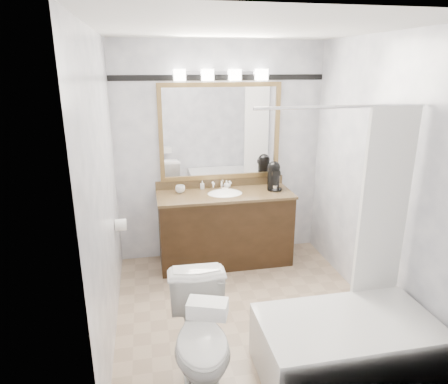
{
  "coord_description": "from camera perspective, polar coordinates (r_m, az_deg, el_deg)",
  "views": [
    {
      "loc": [
        -0.85,
        -3.18,
        2.23
      ],
      "look_at": [
        -0.14,
        0.35,
        1.08
      ],
      "focal_mm": 32.0,
      "sensor_mm": 36.0,
      "label": 1
    }
  ],
  "objects": [
    {
      "name": "toilet",
      "position": [
        3.0,
        -3.19,
        -20.18
      ],
      "size": [
        0.46,
        0.78,
        0.78
      ],
      "primitive_type": "imported",
      "rotation": [
        0.0,
        0.0,
        -0.03
      ],
      "color": "white",
      "rests_on": "ground"
    },
    {
      "name": "tp_roll",
      "position": [
        4.15,
        -14.53,
        -4.57
      ],
      "size": [
        0.11,
        0.12,
        0.12
      ],
      "primitive_type": "cylinder",
      "rotation": [
        0.0,
        1.57,
        0.0
      ],
      "color": "white",
      "rests_on": "room"
    },
    {
      "name": "coffee_maker",
      "position": [
        4.65,
        7.13,
        2.45
      ],
      "size": [
        0.17,
        0.22,
        0.33
      ],
      "rotation": [
        0.0,
        0.0,
        -0.05
      ],
      "color": "black",
      "rests_on": "vanity"
    },
    {
      "name": "soap_bar",
      "position": [
        4.61,
        0.14,
        0.41
      ],
      "size": [
        0.08,
        0.06,
        0.02
      ],
      "primitive_type": "cube",
      "rotation": [
        0.0,
        0.0,
        -0.29
      ],
      "color": "beige",
      "rests_on": "vanity"
    },
    {
      "name": "bathtub",
      "position": [
        3.31,
        17.29,
        -19.28
      ],
      "size": [
        1.3,
        0.75,
        1.96
      ],
      "color": "white",
      "rests_on": "ground"
    },
    {
      "name": "tissue_box",
      "position": [
        2.51,
        -2.37,
        -16.27
      ],
      "size": [
        0.27,
        0.2,
        0.1
      ],
      "primitive_type": "cube",
      "rotation": [
        0.0,
        0.0,
        -0.34
      ],
      "color": "white",
      "rests_on": "toilet"
    },
    {
      "name": "room",
      "position": [
        3.44,
        3.52,
        1.06
      ],
      "size": [
        2.42,
        2.62,
        2.52
      ],
      "color": "tan",
      "rests_on": "ground"
    },
    {
      "name": "vanity",
      "position": [
        4.64,
        0.13,
        -4.98
      ],
      "size": [
        1.53,
        0.58,
        0.97
      ],
      "color": "black",
      "rests_on": "ground"
    },
    {
      "name": "mirror",
      "position": [
        4.6,
        -0.52,
        8.55
      ],
      "size": [
        1.4,
        0.04,
        1.1
      ],
      "color": "olive",
      "rests_on": "room"
    },
    {
      "name": "soap_bottle_b",
      "position": [
        4.68,
        0.37,
        1.11
      ],
      "size": [
        0.08,
        0.08,
        0.09
      ],
      "primitive_type": "imported",
      "rotation": [
        0.0,
        0.0,
        -0.18
      ],
      "color": "white",
      "rests_on": "vanity"
    },
    {
      "name": "accent_stripe",
      "position": [
        4.56,
        -0.57,
        16.04
      ],
      "size": [
        2.4,
        0.01,
        0.06
      ],
      "primitive_type": "cube",
      "color": "black",
      "rests_on": "room"
    },
    {
      "name": "soap_bottle_a",
      "position": [
        4.65,
        -3.12,
        1.01
      ],
      "size": [
        0.04,
        0.05,
        0.1
      ],
      "primitive_type": "imported",
      "rotation": [
        0.0,
        0.0,
        -0.03
      ],
      "color": "white",
      "rests_on": "vanity"
    },
    {
      "name": "cup_left",
      "position": [
        4.54,
        -6.27,
        0.41
      ],
      "size": [
        0.12,
        0.12,
        0.08
      ],
      "primitive_type": "imported",
      "rotation": [
        0.0,
        0.0,
        -0.13
      ],
      "color": "white",
      "rests_on": "vanity"
    },
    {
      "name": "vanity_light_bar",
      "position": [
        4.49,
        -0.41,
        16.44
      ],
      "size": [
        1.02,
        0.14,
        0.12
      ],
      "color": "silver",
      "rests_on": "room"
    }
  ]
}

